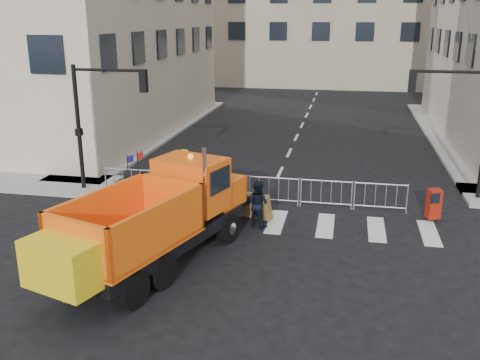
% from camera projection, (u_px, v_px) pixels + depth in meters
% --- Properties ---
extents(ground, '(120.00, 120.00, 0.00)m').
position_uv_depth(ground, '(224.00, 292.00, 14.71)').
color(ground, black).
rests_on(ground, ground).
extents(sidewalk_back, '(64.00, 5.00, 0.15)m').
position_uv_depth(sidewalk_back, '(269.00, 193.00, 22.65)').
color(sidewalk_back, gray).
rests_on(sidewalk_back, ground).
extents(traffic_light_left, '(0.18, 0.18, 5.40)m').
position_uv_depth(traffic_light_left, '(79.00, 130.00, 22.46)').
color(traffic_light_left, black).
rests_on(traffic_light_left, ground).
extents(crowd_barriers, '(12.60, 0.60, 1.10)m').
position_uv_depth(crowd_barriers, '(248.00, 188.00, 21.81)').
color(crowd_barriers, '#9EA0A5').
rests_on(crowd_barriers, ground).
extents(plow_truck, '(5.08, 9.41, 3.54)m').
position_uv_depth(plow_truck, '(154.00, 218.00, 15.77)').
color(plow_truck, black).
rests_on(plow_truck, ground).
extents(cop_a, '(0.69, 0.59, 1.60)m').
position_uv_depth(cop_a, '(208.00, 184.00, 21.46)').
color(cop_a, black).
rests_on(cop_a, ground).
extents(cop_b, '(1.03, 0.94, 1.70)m').
position_uv_depth(cop_b, '(258.00, 204.00, 19.11)').
color(cop_b, black).
rests_on(cop_b, ground).
extents(cop_c, '(1.10, 1.19, 1.96)m').
position_uv_depth(cop_c, '(214.00, 191.00, 20.12)').
color(cop_c, black).
rests_on(cop_c, ground).
extents(worker, '(1.29, 0.96, 1.79)m').
position_uv_depth(worker, '(184.00, 170.00, 22.60)').
color(worker, '#BDCF18').
rests_on(worker, sidewalk_back).
extents(newspaper_box, '(0.55, 0.52, 1.10)m').
position_uv_depth(newspaper_box, '(434.00, 204.00, 19.56)').
color(newspaper_box, maroon).
rests_on(newspaper_box, sidewalk_back).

